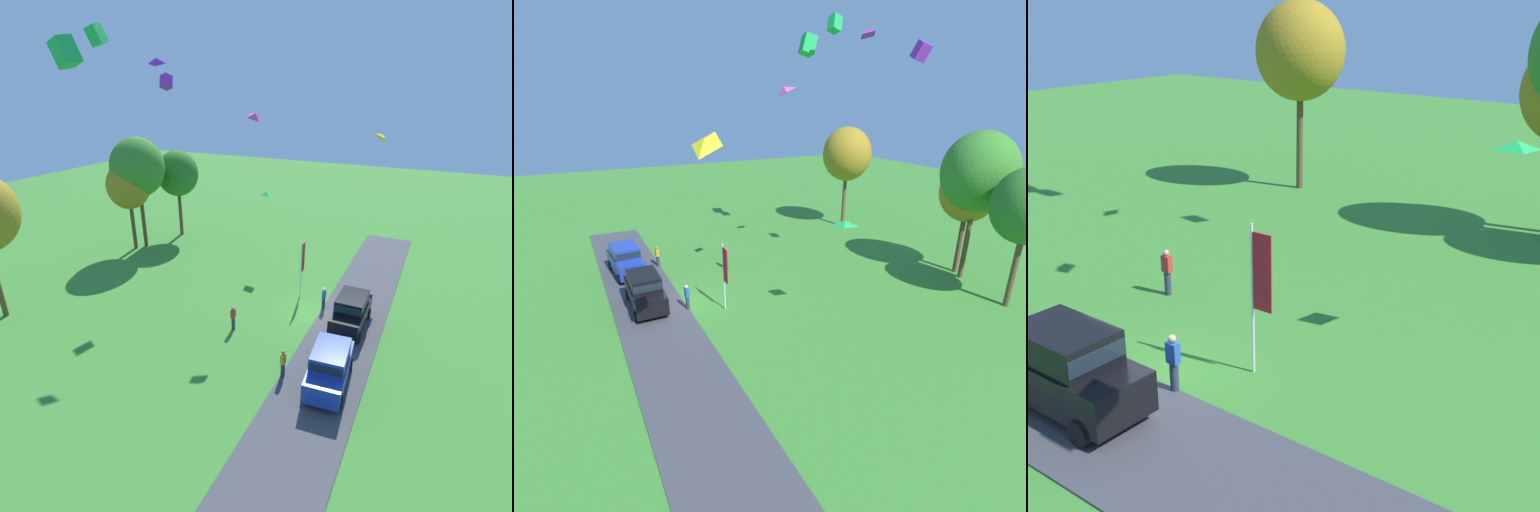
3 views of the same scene
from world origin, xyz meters
TOP-DOWN VIEW (x-y plane):
  - ground_plane at (0.00, 0.00)m, footprint 120.00×120.00m
  - pavement_strip at (0.00, -2.18)m, footprint 36.00×4.40m
  - car_suv_far_end at (-6.74, -2.55)m, footprint 4.73×2.33m
  - car_suv_mid_row at (-0.66, -2.29)m, footprint 4.60×2.05m
  - person_watching_sky at (-7.19, -0.09)m, footprint 0.36×0.24m
  - person_on_lawn at (-4.22, 4.59)m, footprint 0.36×0.24m
  - person_beside_suv at (0.84, -0.03)m, footprint 0.36×0.24m
  - tree_center_back at (4.39, 20.20)m, footprint 4.03×4.03m
  - tree_far_left at (5.30, 19.66)m, footprint 5.04×5.04m
  - tree_far_right at (9.76, 18.45)m, footprint 4.23×4.23m
  - flag_banner at (2.08, 2.11)m, footprint 0.71×0.08m
  - kite_diamond_high_left at (2.21, 6.01)m, footprint 1.21×1.24m
  - kite_box_high_right at (-3.83, 13.48)m, footprint 1.04×1.10m
  - kite_diamond_mid_center at (6.92, 7.21)m, footprint 1.25×1.25m
  - kite_box_trailing_tail at (3.75, 14.44)m, footprint 1.17×1.06m
  - kite_diamond_over_trees at (0.63, 12.79)m, footprint 1.12×1.16m
  - kite_box_low_drifter at (-6.66, 13.05)m, footprint 1.32×1.53m
  - kite_diamond_topmost at (10.25, -1.40)m, footprint 1.28×1.29m

SIDE VIEW (x-z plane):
  - ground_plane at x=0.00m, z-range 0.00..0.00m
  - pavement_strip at x=0.00m, z-range 0.00..0.06m
  - person_watching_sky at x=-7.19m, z-range 0.02..1.73m
  - person_on_lawn at x=-4.22m, z-range 0.02..1.73m
  - person_beside_suv at x=0.84m, z-range 0.02..1.73m
  - car_suv_far_end at x=-6.74m, z-range 0.16..2.44m
  - car_suv_mid_row at x=-0.66m, z-range 0.16..2.44m
  - flag_banner at x=2.08m, z-range 0.60..5.06m
  - tree_center_back at x=4.39m, z-range 2.00..10.50m
  - kite_diamond_mid_center at x=6.92m, z-range 6.21..6.48m
  - tree_far_right at x=9.76m, z-range 2.11..11.05m
  - tree_far_left at x=5.30m, z-range 2.52..13.15m
  - kite_diamond_topmost at x=10.25m, z-range 10.73..11.51m
  - kite_diamond_high_left at x=2.21m, z-range 12.63..13.29m
  - kite_box_trailing_tail at x=3.75m, z-range 14.47..15.80m
  - kite_diamond_over_trees at x=0.63m, z-range 16.08..16.73m
  - kite_box_low_drifter at x=-6.66m, z-range 15.59..17.37m
  - kite_box_high_right at x=-3.83m, z-range 16.89..18.24m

